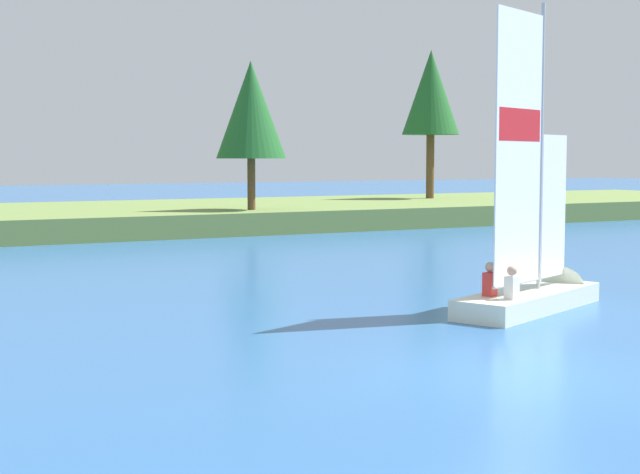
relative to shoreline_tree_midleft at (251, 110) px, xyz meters
name	(u,v)px	position (x,y,z in m)	size (l,w,h in m)	color
ground_plane	(524,374)	(-7.42, -26.37, -5.15)	(200.00, 200.00, 0.00)	#2D609E
shore_bank	(51,220)	(-7.42, 4.57, -4.68)	(80.00, 13.62, 0.93)	olive
shoreline_tree_midleft	(251,110)	(0.00, 0.00, 0.00)	(2.96, 2.96, 6.29)	brown
shoreline_tree_centre	(431,93)	(13.27, 5.89, 1.47)	(3.10, 3.10, 8.02)	brown
sailboat	(543,280)	(-2.87, -21.60, -4.58)	(4.99, 3.01, 6.68)	silver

